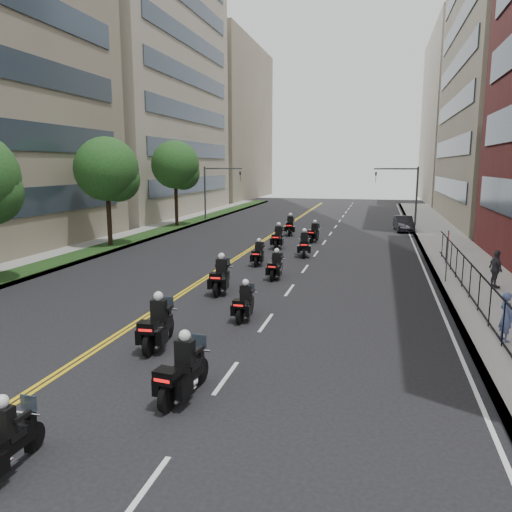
{
  "coord_description": "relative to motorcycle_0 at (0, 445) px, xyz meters",
  "views": [
    {
      "loc": [
        7.06,
        -7.29,
        5.75
      ],
      "look_at": [
        1.35,
        15.98,
        1.37
      ],
      "focal_mm": 35.0,
      "sensor_mm": 36.0,
      "label": 1
    }
  ],
  "objects": [
    {
      "name": "sidewalk_right",
      "position": [
        11.59,
        25.17,
        -0.54
      ],
      "size": [
        4.0,
        90.0,
        0.15
      ],
      "primitive_type": "cube",
      "color": "gray",
      "rests_on": "ground"
    },
    {
      "name": "sidewalk_left",
      "position": [
        -12.41,
        25.17,
        -0.54
      ],
      "size": [
        4.0,
        90.0,
        0.15
      ],
      "primitive_type": "cube",
      "color": "gray",
      "rests_on": "ground"
    },
    {
      "name": "grass_strip",
      "position": [
        -11.61,
        25.17,
        -0.44
      ],
      "size": [
        2.0,
        90.0,
        0.04
      ],
      "primitive_type": "cube",
      "color": "#1C3A15",
      "rests_on": "sidewalk_left"
    },
    {
      "name": "building_right_far",
      "position": [
        21.09,
        78.17,
        12.39
      ],
      "size": [
        15.0,
        28.0,
        26.0
      ],
      "primitive_type": "cube",
      "color": "#9F9480",
      "rests_on": "ground"
    },
    {
      "name": "building_left_mid",
      "position": [
        -22.38,
        48.17,
        16.39
      ],
      "size": [
        16.11,
        28.0,
        34.0
      ],
      "color": "#9F9480",
      "rests_on": "ground"
    },
    {
      "name": "building_left_far",
      "position": [
        -22.41,
        78.17,
        12.39
      ],
      "size": [
        16.0,
        28.0,
        26.0
      ],
      "primitive_type": "cube",
      "color": "gray",
      "rests_on": "ground"
    },
    {
      "name": "iron_fence",
      "position": [
        10.59,
        12.17,
        0.29
      ],
      "size": [
        0.05,
        28.0,
        1.5
      ],
      "color": "black",
      "rests_on": "sidewalk_right"
    },
    {
      "name": "street_trees",
      "position": [
        -11.45,
        18.78,
        4.52
      ],
      "size": [
        4.4,
        38.4,
        7.98
      ],
      "color": "black",
      "rests_on": "ground"
    },
    {
      "name": "traffic_signal_right",
      "position": [
        9.13,
        42.17,
        3.08
      ],
      "size": [
        4.09,
        0.2,
        5.6
      ],
      "color": "#3F3F44",
      "rests_on": "ground"
    },
    {
      "name": "traffic_signal_left",
      "position": [
        -9.94,
        42.17,
        3.08
      ],
      "size": [
        4.09,
        0.2,
        5.6
      ],
      "color": "#3F3F44",
      "rests_on": "ground"
    },
    {
      "name": "motorcycle_0",
      "position": [
        0.0,
        0.0,
        0.0
      ],
      "size": [
        0.49,
        2.1,
        1.55
      ],
      "rotation": [
        0.0,
        0.0,
        -0.04
      ],
      "color": "black",
      "rests_on": "ground"
    },
    {
      "name": "motorcycle_1",
      "position": [
        2.12,
        3.75,
        0.08
      ],
      "size": [
        0.71,
        2.36,
        1.74
      ],
      "rotation": [
        0.0,
        0.0,
        -0.13
      ],
      "color": "black",
      "rests_on": "ground"
    },
    {
      "name": "motorcycle_2",
      "position": [
        -0.0,
        6.87,
        0.1
      ],
      "size": [
        0.62,
        2.45,
        1.81
      ],
      "rotation": [
        0.0,
        0.0,
        0.06
      ],
      "color": "black",
      "rests_on": "ground"
    },
    {
      "name": "motorcycle_3",
      "position": [
        1.9,
        10.44,
        -0.01
      ],
      "size": [
        0.48,
        2.06,
        1.52
      ],
      "rotation": [
        0.0,
        0.0,
        -0.02
      ],
      "color": "black",
      "rests_on": "ground"
    },
    {
      "name": "motorcycle_4",
      "position": [
        -0.17,
        13.98,
        0.11
      ],
      "size": [
        0.64,
        2.48,
        1.83
      ],
      "rotation": [
        0.0,
        0.0,
        0.07
      ],
      "color": "black",
      "rests_on": "ground"
    },
    {
      "name": "motorcycle_5",
      "position": [
        1.69,
        17.41,
        0.01
      ],
      "size": [
        0.5,
        2.12,
        1.57
      ],
      "rotation": [
        0.0,
        0.0,
        -0.04
      ],
      "color": "black",
      "rests_on": "ground"
    },
    {
      "name": "motorcycle_6",
      "position": [
        -0.02,
        20.7,
        0.0
      ],
      "size": [
        0.5,
        2.11,
        1.56
      ],
      "rotation": [
        0.0,
        0.0,
        0.04
      ],
      "color": "black",
      "rests_on": "ground"
    },
    {
      "name": "motorcycle_7",
      "position": [
        2.16,
        24.11,
        0.09
      ],
      "size": [
        0.72,
        2.41,
        1.78
      ],
      "rotation": [
        0.0,
        0.0,
        0.13
      ],
      "color": "black",
      "rests_on": "ground"
    },
    {
      "name": "motorcycle_8",
      "position": [
        -0.06,
        26.75,
        0.1
      ],
      "size": [
        0.56,
        2.45,
        1.81
      ],
      "rotation": [
        0.0,
        0.0,
        0.01
      ],
      "color": "black",
      "rests_on": "ground"
    },
    {
      "name": "motorcycle_9",
      "position": [
        2.01,
        30.26,
        0.04
      ],
      "size": [
        0.69,
        2.25,
        1.66
      ],
      "rotation": [
        0.0,
        0.0,
        -0.14
      ],
      "color": "black",
      "rests_on": "ground"
    },
    {
      "name": "motorcycle_10",
      "position": [
        -0.4,
        33.49,
        0.11
      ],
      "size": [
        0.68,
        2.5,
        1.84
      ],
      "rotation": [
        0.0,
        0.0,
        0.09
      ],
      "color": "black",
      "rests_on": "ground"
    },
    {
      "name": "parked_sedan",
      "position": [
        8.88,
        38.42,
        0.05
      ],
      "size": [
        1.78,
        4.13,
        1.32
      ],
      "primitive_type": "imported",
      "rotation": [
        0.0,
        0.0,
        0.1
      ],
      "color": "black",
      "rests_on": "ground"
    },
    {
      "name": "pedestrian_a",
      "position": [
        10.79,
        9.75,
        0.34
      ],
      "size": [
        0.57,
        0.68,
        1.61
      ],
      "primitive_type": "imported",
      "rotation": [
        0.0,
        0.0,
        1.93
      ],
      "color": "#4C5C8D",
      "rests_on": "sidewalk_right"
    },
    {
      "name": "pedestrian_c",
      "position": [
        12.02,
        17.31,
        0.42
      ],
      "size": [
        0.7,
        1.11,
        1.76
      ],
      "primitive_type": "imported",
      "rotation": [
        0.0,
        0.0,
        1.86
      ],
      "color": "#3B3B42",
      "rests_on": "sidewalk_right"
    }
  ]
}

